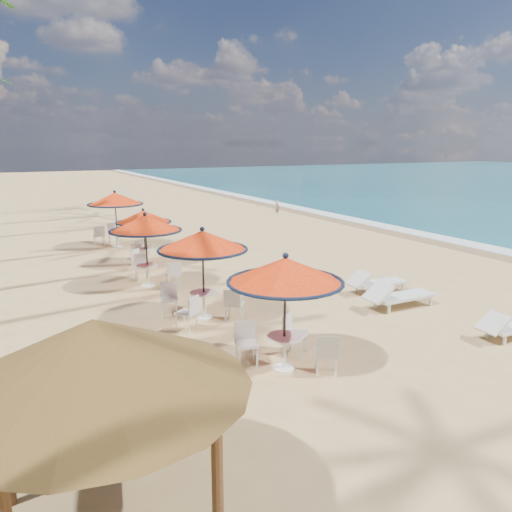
{
  "coord_description": "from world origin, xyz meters",
  "views": [
    {
      "loc": [
        -9.52,
        -7.99,
        4.47
      ],
      "look_at": [
        -2.84,
        4.83,
        1.2
      ],
      "focal_mm": 35.0,
      "sensor_mm": 36.0,
      "label": 1
    }
  ],
  "objects_px": {
    "station_3": "(142,224)",
    "palapa": "(95,356)",
    "station_0": "(286,284)",
    "lounger_far": "(375,282)",
    "station_4": "(114,204)",
    "station_2": "(147,230)",
    "lounger_near": "(511,325)",
    "station_1": "(201,252)",
    "lounger_mid": "(398,295)"
  },
  "relations": [
    {
      "from": "station_2",
      "to": "lounger_far",
      "type": "distance_m",
      "value": 7.28
    },
    {
      "from": "station_3",
      "to": "station_2",
      "type": "bearing_deg",
      "value": -102.14
    },
    {
      "from": "station_4",
      "to": "palapa",
      "type": "height_order",
      "value": "palapa"
    },
    {
      "from": "palapa",
      "to": "lounger_near",
      "type": "bearing_deg",
      "value": 10.06
    },
    {
      "from": "lounger_near",
      "to": "lounger_mid",
      "type": "xyz_separation_m",
      "value": [
        -0.78,
        2.9,
        0.05
      ]
    },
    {
      "from": "station_0",
      "to": "station_4",
      "type": "height_order",
      "value": "station_4"
    },
    {
      "from": "station_1",
      "to": "lounger_mid",
      "type": "bearing_deg",
      "value": -18.24
    },
    {
      "from": "station_1",
      "to": "station_2",
      "type": "height_order",
      "value": "station_1"
    },
    {
      "from": "station_0",
      "to": "station_2",
      "type": "relative_size",
      "value": 1.02
    },
    {
      "from": "station_1",
      "to": "lounger_mid",
      "type": "relative_size",
      "value": 1.12
    },
    {
      "from": "station_2",
      "to": "palapa",
      "type": "bearing_deg",
      "value": -108.34
    },
    {
      "from": "station_4",
      "to": "station_2",
      "type": "bearing_deg",
      "value": -93.66
    },
    {
      "from": "station_3",
      "to": "station_1",
      "type": "bearing_deg",
      "value": -92.04
    },
    {
      "from": "station_4",
      "to": "lounger_far",
      "type": "relative_size",
      "value": 1.26
    },
    {
      "from": "station_2",
      "to": "lounger_near",
      "type": "xyz_separation_m",
      "value": [
        6.28,
        -8.27,
        -1.5
      ]
    },
    {
      "from": "lounger_near",
      "to": "lounger_far",
      "type": "xyz_separation_m",
      "value": [
        -0.33,
        4.36,
        0.02
      ]
    },
    {
      "from": "station_1",
      "to": "station_3",
      "type": "xyz_separation_m",
      "value": [
        0.23,
        6.6,
        -0.21
      ]
    },
    {
      "from": "station_4",
      "to": "lounger_near",
      "type": "xyz_separation_m",
      "value": [
        5.85,
        -15.06,
        -1.59
      ]
    },
    {
      "from": "station_3",
      "to": "palapa",
      "type": "height_order",
      "value": "palapa"
    },
    {
      "from": "station_3",
      "to": "lounger_far",
      "type": "distance_m",
      "value": 8.75
    },
    {
      "from": "station_3",
      "to": "palapa",
      "type": "relative_size",
      "value": 0.62
    },
    {
      "from": "station_3",
      "to": "station_4",
      "type": "relative_size",
      "value": 0.86
    },
    {
      "from": "station_1",
      "to": "station_3",
      "type": "relative_size",
      "value": 1.13
    },
    {
      "from": "station_1",
      "to": "station_4",
      "type": "distance_m",
      "value": 10.48
    },
    {
      "from": "station_4",
      "to": "lounger_near",
      "type": "bearing_deg",
      "value": -68.77
    },
    {
      "from": "station_4",
      "to": "station_0",
      "type": "bearing_deg",
      "value": -88.57
    },
    {
      "from": "station_1",
      "to": "station_2",
      "type": "distance_m",
      "value": 3.7
    },
    {
      "from": "station_1",
      "to": "lounger_near",
      "type": "bearing_deg",
      "value": -37.89
    },
    {
      "from": "station_1",
      "to": "lounger_far",
      "type": "xyz_separation_m",
      "value": [
        5.56,
        -0.23,
        -1.44
      ]
    },
    {
      "from": "station_0",
      "to": "station_3",
      "type": "distance_m",
      "value": 10.12
    },
    {
      "from": "lounger_far",
      "to": "lounger_mid",
      "type": "bearing_deg",
      "value": -105.13
    },
    {
      "from": "station_0",
      "to": "palapa",
      "type": "distance_m",
      "value": 4.96
    },
    {
      "from": "station_2",
      "to": "lounger_mid",
      "type": "distance_m",
      "value": 7.82
    },
    {
      "from": "lounger_near",
      "to": "palapa",
      "type": "relative_size",
      "value": 0.55
    },
    {
      "from": "palapa",
      "to": "station_4",
      "type": "bearing_deg",
      "value": 77.43
    },
    {
      "from": "station_2",
      "to": "station_4",
      "type": "xyz_separation_m",
      "value": [
        0.43,
        6.79,
        0.09
      ]
    },
    {
      "from": "station_1",
      "to": "lounger_far",
      "type": "relative_size",
      "value": 1.22
    },
    {
      "from": "station_3",
      "to": "station_0",
      "type": "bearing_deg",
      "value": -89.11
    },
    {
      "from": "station_0",
      "to": "lounger_mid",
      "type": "height_order",
      "value": "station_0"
    },
    {
      "from": "station_0",
      "to": "station_4",
      "type": "xyz_separation_m",
      "value": [
        -0.35,
        13.99,
        0.14
      ]
    },
    {
      "from": "lounger_mid",
      "to": "lounger_near",
      "type": "bearing_deg",
      "value": -74.32
    },
    {
      "from": "lounger_mid",
      "to": "palapa",
      "type": "relative_size",
      "value": 0.63
    },
    {
      "from": "station_2",
      "to": "lounger_far",
      "type": "height_order",
      "value": "station_2"
    },
    {
      "from": "station_2",
      "to": "lounger_near",
      "type": "bearing_deg",
      "value": -52.76
    },
    {
      "from": "station_1",
      "to": "palapa",
      "type": "relative_size",
      "value": 0.7
    },
    {
      "from": "lounger_far",
      "to": "station_3",
      "type": "bearing_deg",
      "value": 130.2
    },
    {
      "from": "station_0",
      "to": "station_2",
      "type": "distance_m",
      "value": 7.24
    },
    {
      "from": "station_4",
      "to": "palapa",
      "type": "bearing_deg",
      "value": -102.57
    },
    {
      "from": "station_1",
      "to": "station_4",
      "type": "bearing_deg",
      "value": 89.77
    },
    {
      "from": "station_1",
      "to": "palapa",
      "type": "bearing_deg",
      "value": -120.46
    }
  ]
}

